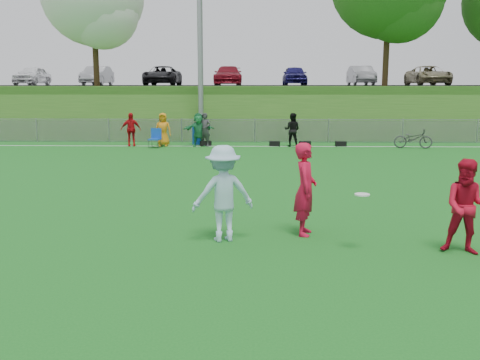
{
  "coord_description": "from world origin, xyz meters",
  "views": [
    {
      "loc": [
        -0.06,
        -9.11,
        3.02
      ],
      "look_at": [
        -0.3,
        0.5,
        1.33
      ],
      "focal_mm": 40.0,
      "sensor_mm": 36.0,
      "label": 1
    }
  ],
  "objects_px": {
    "player_red_left": "(305,189)",
    "player_red_center": "(467,207)",
    "player_blue": "(223,193)",
    "frisbee": "(362,195)",
    "bicycle": "(413,139)",
    "recycling_bin": "(198,136)"
  },
  "relations": [
    {
      "from": "player_red_left",
      "to": "player_red_center",
      "type": "relative_size",
      "value": 1.09
    },
    {
      "from": "player_blue",
      "to": "recycling_bin",
      "type": "distance_m",
      "value": 17.99
    },
    {
      "from": "frisbee",
      "to": "player_red_left",
      "type": "bearing_deg",
      "value": 130.62
    },
    {
      "from": "player_blue",
      "to": "bicycle",
      "type": "relative_size",
      "value": 1.04
    },
    {
      "from": "player_red_center",
      "to": "player_blue",
      "type": "relative_size",
      "value": 0.92
    },
    {
      "from": "bicycle",
      "to": "player_blue",
      "type": "bearing_deg",
      "value": 162.39
    },
    {
      "from": "recycling_bin",
      "to": "bicycle",
      "type": "height_order",
      "value": "bicycle"
    },
    {
      "from": "player_blue",
      "to": "frisbee",
      "type": "distance_m",
      "value": 2.66
    },
    {
      "from": "player_blue",
      "to": "player_red_center",
      "type": "bearing_deg",
      "value": 154.33
    },
    {
      "from": "player_red_left",
      "to": "player_red_center",
      "type": "xyz_separation_m",
      "value": [
        2.81,
        -1.19,
        -0.08
      ]
    },
    {
      "from": "player_blue",
      "to": "bicycle",
      "type": "xyz_separation_m",
      "value": [
        8.46,
        16.24,
        -0.47
      ]
    },
    {
      "from": "player_red_center",
      "to": "bicycle",
      "type": "relative_size",
      "value": 0.95
    },
    {
      "from": "frisbee",
      "to": "bicycle",
      "type": "xyz_separation_m",
      "value": [
        5.87,
        16.85,
        -0.59
      ]
    },
    {
      "from": "player_red_left",
      "to": "frisbee",
      "type": "relative_size",
      "value": 6.78
    },
    {
      "from": "player_red_center",
      "to": "frisbee",
      "type": "bearing_deg",
      "value": -164.05
    },
    {
      "from": "player_red_left",
      "to": "recycling_bin",
      "type": "bearing_deg",
      "value": 21.3
    },
    {
      "from": "player_red_left",
      "to": "player_blue",
      "type": "relative_size",
      "value": 1.0
    },
    {
      "from": "player_red_left",
      "to": "recycling_bin",
      "type": "xyz_separation_m",
      "value": [
        -4.0,
        17.36,
        -0.49
      ]
    },
    {
      "from": "player_red_left",
      "to": "player_blue",
      "type": "xyz_separation_m",
      "value": [
        -1.65,
        -0.48,
        -0.0
      ]
    },
    {
      "from": "recycling_bin",
      "to": "bicycle",
      "type": "xyz_separation_m",
      "value": [
        10.81,
        -1.6,
        0.02
      ]
    },
    {
      "from": "player_red_center",
      "to": "player_blue",
      "type": "height_order",
      "value": "player_blue"
    },
    {
      "from": "player_red_left",
      "to": "recycling_bin",
      "type": "relative_size",
      "value": 2.07
    }
  ]
}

